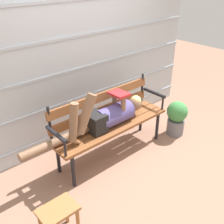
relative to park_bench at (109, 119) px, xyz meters
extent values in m
plane|color=#936B56|center=(0.00, -0.23, -0.52)|extent=(12.00, 12.00, 0.00)
cube|color=#B2BCC6|center=(0.00, 0.60, 0.76)|extent=(4.16, 0.06, 2.55)
cube|color=#A3ADB7|center=(0.00, 0.56, -0.31)|extent=(4.16, 0.02, 0.04)
cube|color=#A3ADB7|center=(0.00, 0.56, 0.12)|extent=(4.16, 0.02, 0.04)
cube|color=#A3ADB7|center=(0.00, 0.56, 0.55)|extent=(4.16, 0.02, 0.04)
cube|color=#A3ADB7|center=(0.00, 0.56, 0.97)|extent=(4.16, 0.02, 0.04)
cube|color=brown|center=(0.00, -0.20, -0.06)|extent=(1.66, 0.13, 0.04)
cube|color=brown|center=(0.00, -0.06, -0.06)|extent=(1.66, 0.13, 0.04)
cube|color=brown|center=(0.00, 0.07, -0.06)|extent=(1.66, 0.13, 0.04)
cube|color=brown|center=(0.00, 0.14, 0.07)|extent=(1.59, 0.05, 0.11)
cube|color=brown|center=(0.00, 0.14, 0.27)|extent=(1.59, 0.05, 0.11)
cylinder|color=black|center=(-0.76, 0.14, 0.17)|extent=(0.03, 0.03, 0.44)
cylinder|color=black|center=(0.76, 0.14, 0.17)|extent=(0.03, 0.03, 0.44)
cylinder|color=black|center=(-0.73, -0.23, -0.30)|extent=(0.04, 0.04, 0.44)
cylinder|color=black|center=(0.73, -0.23, -0.30)|extent=(0.04, 0.04, 0.44)
cylinder|color=black|center=(-0.73, 0.10, -0.30)|extent=(0.04, 0.04, 0.44)
cylinder|color=black|center=(0.73, 0.10, -0.30)|extent=(0.04, 0.04, 0.44)
cube|color=black|center=(-0.80, -0.06, 0.15)|extent=(0.04, 0.39, 0.03)
cylinder|color=black|center=(-0.80, -0.23, 0.05)|extent=(0.03, 0.03, 0.20)
cube|color=black|center=(0.80, -0.06, 0.15)|extent=(0.04, 0.39, 0.03)
cylinder|color=black|center=(0.80, -0.23, 0.05)|extent=(0.03, 0.03, 0.20)
cylinder|color=#514784|center=(0.04, -0.06, 0.08)|extent=(0.48, 0.26, 0.26)
cube|color=black|center=(-0.26, -0.06, 0.08)|extent=(0.20, 0.24, 0.23)
sphere|color=brown|center=(0.41, -0.06, 0.11)|extent=(0.19, 0.19, 0.19)
sphere|color=#E0C67A|center=(0.43, -0.06, 0.15)|extent=(0.16, 0.16, 0.16)
cylinder|color=brown|center=(-0.44, -0.12, 0.29)|extent=(0.30, 0.11, 0.47)
cylinder|color=brown|center=(-0.61, -0.12, 0.25)|extent=(0.16, 0.09, 0.47)
cylinder|color=brown|center=(-0.78, 0.00, 0.01)|extent=(0.88, 0.10, 0.10)
cylinder|color=brown|center=(0.12, -0.14, 0.21)|extent=(0.06, 0.06, 0.25)
cylinder|color=brown|center=(0.12, 0.02, 0.21)|extent=(0.06, 0.06, 0.25)
cube|color=red|center=(0.12, -0.06, 0.35)|extent=(0.19, 0.26, 0.04)
cube|color=#9E6638|center=(-1.20, -0.70, -0.17)|extent=(0.35, 0.25, 0.03)
cylinder|color=#9E6638|center=(-1.07, -0.80, -0.35)|extent=(0.04, 0.04, 0.34)
cylinder|color=#9E6638|center=(-1.07, -0.60, -0.35)|extent=(0.04, 0.04, 0.34)
cylinder|color=slate|center=(1.06, -0.32, -0.40)|extent=(0.26, 0.26, 0.24)
sphere|color=#3D8442|center=(1.06, -0.32, -0.14)|extent=(0.31, 0.31, 0.31)
camera|label=1|loc=(-1.93, -2.26, 1.74)|focal=42.71mm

